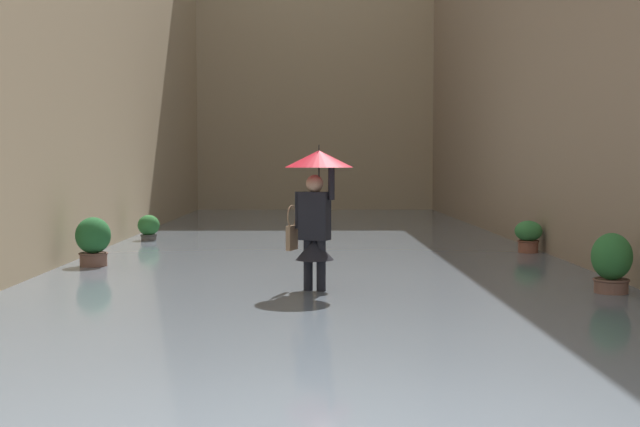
# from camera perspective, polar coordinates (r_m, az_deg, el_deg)

# --- Properties ---
(ground_plane) EXTENTS (62.23, 62.23, 0.00)m
(ground_plane) POSITION_cam_1_polar(r_m,az_deg,el_deg) (17.22, -0.12, -2.61)
(ground_plane) COLOR slate
(flood_water) EXTENTS (9.15, 30.89, 0.17)m
(flood_water) POSITION_cam_1_polar(r_m,az_deg,el_deg) (17.21, -0.12, -2.33)
(flood_water) COLOR slate
(flood_water) RESTS_ON ground_plane
(building_facade_far) EXTENTS (11.95, 1.80, 13.77)m
(building_facade_far) POSITION_cam_1_polar(r_m,az_deg,el_deg) (30.88, -0.33, 12.91)
(building_facade_far) COLOR tan
(building_facade_far) RESTS_ON ground_plane
(person_wading) EXTENTS (0.89, 0.89, 2.06)m
(person_wading) POSITION_cam_1_polar(r_m,az_deg,el_deg) (10.75, -0.26, 1.09)
(person_wading) COLOR black
(person_wading) RESTS_ON ground_plane
(potted_plant_far_left) EXTENTS (0.51, 0.51, 0.76)m
(potted_plant_far_left) POSITION_cam_1_polar(r_m,az_deg,el_deg) (15.92, 14.05, -1.64)
(potted_plant_far_left) COLOR brown
(potted_plant_far_left) RESTS_ON ground_plane
(potted_plant_near_left) EXTENTS (0.51, 0.51, 0.93)m
(potted_plant_near_left) POSITION_cam_1_polar(r_m,az_deg,el_deg) (11.28, 19.30, -3.46)
(potted_plant_near_left) COLOR brown
(potted_plant_near_left) RESTS_ON ground_plane
(potted_plant_far_right) EXTENTS (0.56, 0.56, 0.95)m
(potted_plant_far_right) POSITION_cam_1_polar(r_m,az_deg,el_deg) (13.90, -15.24, -2.00)
(potted_plant_far_right) COLOR brown
(potted_plant_far_right) RESTS_ON ground_plane
(potted_plant_near_right) EXTENTS (0.47, 0.47, 0.71)m
(potted_plant_near_right) POSITION_cam_1_polar(r_m,az_deg,el_deg) (18.25, -11.63, -1.06)
(potted_plant_near_right) COLOR #66605B
(potted_plant_near_right) RESTS_ON ground_plane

